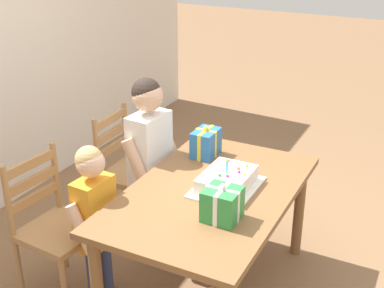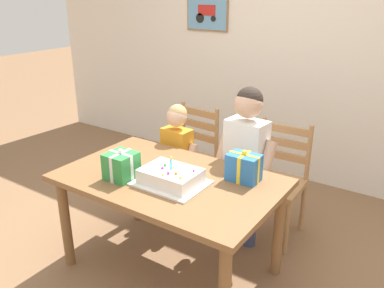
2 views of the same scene
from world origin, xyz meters
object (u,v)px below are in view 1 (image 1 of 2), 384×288
at_px(dining_table, 210,204).
at_px(gift_box_beside_cake, 206,143).
at_px(chair_left, 55,227).
at_px(child_younger, 95,210).
at_px(birthday_cake, 227,181).
at_px(chair_right, 130,171).
at_px(gift_box_red_large, 222,204).
at_px(child_older, 150,149).

height_order(dining_table, gift_box_beside_cake, gift_box_beside_cake).
relative_size(chair_left, child_younger, 0.89).
relative_size(birthday_cake, child_younger, 0.43).
xyz_separation_m(dining_table, chair_left, (-0.42, 0.85, -0.16)).
xyz_separation_m(chair_right, child_younger, (-0.77, -0.27, 0.16)).
bearing_deg(gift_box_red_large, child_younger, 98.02).
bearing_deg(birthday_cake, dining_table, 133.59).
bearing_deg(birthday_cake, child_older, 72.76).
relative_size(gift_box_beside_cake, child_older, 0.17).
distance_m(gift_box_red_large, child_younger, 0.79).
bearing_deg(child_younger, gift_box_red_large, -81.98).
height_order(dining_table, child_younger, child_younger).
bearing_deg(dining_table, chair_right, 63.65).
distance_m(chair_left, child_younger, 0.32).
height_order(birthday_cake, child_older, child_older).
bearing_deg(dining_table, gift_box_beside_cake, 29.02).
bearing_deg(chair_left, gift_box_beside_cake, -35.96).
distance_m(dining_table, chair_left, 0.96).
bearing_deg(child_younger, gift_box_beside_cake, -23.66).
bearing_deg(child_older, chair_left, 158.63).
height_order(child_older, child_younger, child_older).
relative_size(gift_box_red_large, chair_right, 0.23).
xyz_separation_m(gift_box_beside_cake, chair_right, (-0.01, 0.61, -0.35)).
xyz_separation_m(birthday_cake, child_older, (0.20, 0.65, -0.01)).
bearing_deg(gift_box_beside_cake, chair_left, 144.04).
bearing_deg(chair_right, chair_left, -179.99).
bearing_deg(child_older, gift_box_beside_cake, -65.66).
height_order(gift_box_beside_cake, child_older, child_older).
xyz_separation_m(child_older, child_younger, (-0.63, 0.00, -0.14)).
bearing_deg(birthday_cake, chair_left, 117.86).
distance_m(birthday_cake, gift_box_red_large, 0.34).
xyz_separation_m(gift_box_red_large, chair_right, (0.67, 1.03, -0.35)).
distance_m(birthday_cake, child_older, 0.68).
height_order(gift_box_red_large, chair_right, gift_box_red_large).
height_order(birthday_cake, child_younger, child_younger).
bearing_deg(chair_left, dining_table, -63.78).
distance_m(gift_box_red_large, chair_left, 1.10).
relative_size(chair_right, child_younger, 0.89).
bearing_deg(gift_box_red_large, chair_right, 56.98).
bearing_deg(dining_table, birthday_cake, -46.41).
bearing_deg(gift_box_beside_cake, dining_table, -150.98).
height_order(dining_table, gift_box_red_large, gift_box_red_large).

